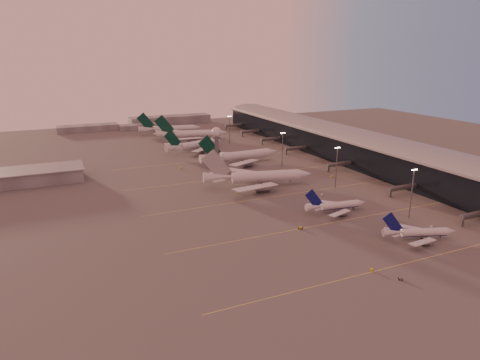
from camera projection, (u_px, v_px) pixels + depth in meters
name	position (u px, v px, depth m)	size (l,w,h in m)	color
ground	(307.00, 238.00, 184.15)	(700.00, 700.00, 0.00)	#535050
taxiway_markings	(298.00, 192.00, 244.91)	(180.00, 185.25, 0.02)	#EFDB54
terminal	(350.00, 145.00, 319.85)	(57.00, 362.00, 23.04)	black
hangar	(12.00, 178.00, 258.21)	(82.00, 27.00, 8.50)	slate
radar_tower	(217.00, 140.00, 285.12)	(6.40, 6.40, 31.10)	#55575C
mast_a	(412.00, 191.00, 203.04)	(3.60, 0.56, 25.00)	#55575C
mast_b	(337.00, 165.00, 249.97)	(3.60, 0.56, 25.00)	#55575C
mast_c	(282.00, 148.00, 296.11)	(3.60, 0.56, 25.00)	#55575C
mast_d	(229.00, 128.00, 374.04)	(3.60, 0.56, 25.00)	#55575C
distant_horizon	(147.00, 122.00, 468.45)	(165.00, 37.50, 9.00)	slate
narrowbody_near	(419.00, 234.00, 182.29)	(31.56, 24.74, 12.83)	silver
narrowbody_mid	(336.00, 207.00, 214.27)	(33.86, 26.88, 13.26)	silver
widebody_white	(259.00, 179.00, 256.34)	(65.69, 52.02, 23.52)	silver
greentail_a	(240.00, 158.00, 309.65)	(62.82, 50.65, 22.80)	silver
greentail_b	(195.00, 146.00, 349.41)	(54.54, 43.32, 20.59)	silver
greentail_c	(192.00, 135.00, 392.18)	(64.51, 51.49, 23.84)	silver
greentail_d	(170.00, 130.00, 420.37)	(61.44, 49.29, 22.40)	silver
gsv_truck_a	(372.00, 268.00, 156.24)	(5.30, 4.13, 2.05)	gold
gsv_tug_near	(401.00, 279.00, 149.95)	(3.22, 3.56, 0.87)	#56595B
gsv_catering_a	(432.00, 224.00, 194.56)	(5.34, 3.52, 4.03)	silver
gsv_tug_mid	(301.00, 228.00, 193.39)	(3.51, 4.07, 1.00)	gold
gsv_truck_b	(323.00, 194.00, 238.72)	(5.81, 3.75, 2.21)	silver
gsv_truck_c	(238.00, 191.00, 244.00)	(5.92, 3.31, 2.26)	gold
gsv_catering_b	(332.00, 174.00, 273.86)	(5.43, 3.94, 4.08)	gold
gsv_truck_d	(180.00, 167.00, 295.37)	(2.09, 5.38, 2.17)	gold
gsv_tug_hangar	(258.00, 153.00, 338.70)	(3.56, 2.41, 0.95)	gold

